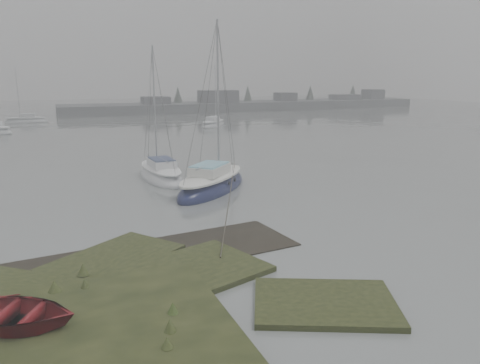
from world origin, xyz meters
name	(u,v)px	position (x,y,z in m)	size (l,w,h in m)	color
ground	(120,144)	(0.00, 30.00, 0.00)	(160.00, 160.00, 0.00)	slate
far_shoreline	(255,105)	(26.84, 61.90, 0.85)	(60.00, 8.00, 4.15)	#4C4F51
sailboat_main	(212,185)	(1.87, 11.99, 0.28)	(5.91, 5.98, 8.93)	#101539
sailboat_white	(161,175)	(0.08, 15.48, 0.24)	(2.13, 5.62, 7.80)	silver
sailboat_far_b	(213,124)	(11.86, 40.18, 0.23)	(4.73, 4.97, 7.29)	#A4AAAD
sailboat_far_c	(26,121)	(-7.71, 53.01, 0.22)	(5.19, 2.38, 7.06)	#B1B6BC
dinghy	(10,314)	(-6.66, 1.00, 0.53)	(2.11, 2.95, 0.61)	maroon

